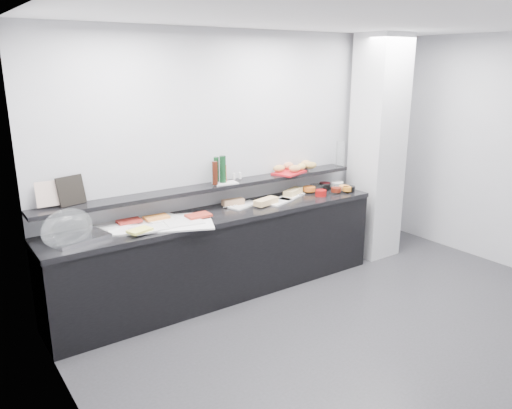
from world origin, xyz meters
TOP-DOWN VIEW (x-y plane):
  - ground at (0.00, 0.00)m, footprint 5.00×5.00m
  - back_wall at (0.00, 2.00)m, footprint 5.00×0.02m
  - ceiling at (0.00, 0.00)m, footprint 5.00×5.00m
  - column at (1.50, 1.65)m, footprint 0.50×0.50m
  - buffet_cabinet at (-0.70, 1.70)m, footprint 3.60×0.60m
  - counter_top at (-0.70, 1.70)m, footprint 3.62×0.62m
  - wall_shelf at (-0.70, 1.88)m, footprint 3.60×0.25m
  - cloche_base at (-2.14, 1.68)m, footprint 0.52×0.41m
  - cloche_dome at (-2.22, 1.67)m, footprint 0.56×0.48m
  - linen_runner at (-1.45, 1.72)m, footprint 1.24×0.93m
  - platter_meat_a at (-1.74, 1.86)m, footprint 0.37×0.29m
  - food_meat_a at (-1.63, 1.83)m, footprint 0.22×0.14m
  - platter_salmon at (-1.32, 1.80)m, footprint 0.34×0.25m
  - food_salmon at (-1.37, 1.80)m, footprint 0.23×0.15m
  - platter_cheese at (-1.54, 1.56)m, footprint 0.31×0.21m
  - food_cheese at (-1.65, 1.52)m, footprint 0.23×0.18m
  - platter_meat_b at (-1.19, 1.56)m, footprint 0.37×0.28m
  - food_meat_b at (-1.01, 1.62)m, footprint 0.24×0.15m
  - sandwich_plate_left at (-0.38, 1.77)m, footprint 0.40×0.26m
  - sandwich_food_left at (-0.48, 1.83)m, footprint 0.24×0.11m
  - tongs_left at (-0.55, 1.78)m, footprint 0.16×0.03m
  - sandwich_plate_mid at (0.01, 1.65)m, footprint 0.37×0.25m
  - sandwich_food_mid at (-0.18, 1.65)m, footprint 0.31×0.18m
  - tongs_mid at (-0.19, 1.61)m, footprint 0.16×0.03m
  - sandwich_plate_right at (0.25, 1.77)m, footprint 0.43×0.31m
  - sandwich_food_right at (0.31, 1.80)m, footprint 0.31×0.22m
  - tongs_right at (0.32, 1.75)m, footprint 0.16×0.02m
  - bowl_glass_fruit at (0.69, 1.82)m, footprint 0.20×0.20m
  - fill_glass_fruit at (0.55, 1.80)m, footprint 0.17×0.17m
  - bowl_black_jam at (0.79, 1.80)m, footprint 0.16×0.16m
  - fill_black_jam at (0.84, 1.85)m, footprint 0.17×0.17m
  - bowl_glass_cream at (0.92, 1.77)m, footprint 0.17×0.17m
  - fill_glass_cream at (0.98, 1.78)m, footprint 0.18×0.18m
  - bowl_red_jam at (0.56, 1.61)m, footprint 0.16×0.16m
  - fill_red_jam at (0.77, 1.59)m, footprint 0.14×0.14m
  - bowl_glass_salmon at (0.89, 1.64)m, footprint 0.20×0.20m
  - fill_glass_salmon at (0.92, 1.60)m, footprint 0.16×0.16m
  - bowl_black_fruit at (0.98, 1.55)m, footprint 0.12×0.12m
  - fill_black_fruit at (0.91, 1.54)m, footprint 0.12×0.12m
  - framed_print at (-2.09, 1.94)m, footprint 0.26×0.14m
  - print_art at (-2.29, 1.94)m, footprint 0.20×0.06m
  - condiment_tray at (-0.56, 1.85)m, footprint 0.27×0.19m
  - bottle_green_a at (-0.61, 1.94)m, footprint 0.06×0.06m
  - bottle_brown at (-0.69, 1.83)m, footprint 0.06×0.06m
  - bottle_green_b at (-0.58, 1.87)m, footprint 0.08×0.08m
  - bottle_hot at (-0.55, 1.87)m, footprint 0.04×0.04m
  - shaker_salt at (-0.34, 1.91)m, footprint 0.03×0.03m
  - shaker_pepper at (-0.41, 1.92)m, footprint 0.03×0.03m
  - bread_tray at (0.30, 1.86)m, footprint 0.44×0.37m
  - bread_roll_nw at (0.19, 1.92)m, footprint 0.16×0.11m
  - bread_roll_n at (0.38, 1.98)m, footprint 0.14×0.10m
  - bread_roll_ne at (0.62, 1.95)m, footprint 0.17×0.13m
  - bread_roll_s at (0.33, 1.81)m, footprint 0.16×0.13m
  - bread_roll_se at (0.60, 1.85)m, footprint 0.16×0.12m
  - bread_roll_midw at (0.46, 1.84)m, footprint 0.12×0.08m
  - carafe at (1.06, 1.84)m, footprint 0.13×0.13m

SIDE VIEW (x-z plane):
  - ground at x=0.00m, z-range 0.00..0.00m
  - buffet_cabinet at x=-0.70m, z-range 0.00..0.85m
  - counter_top at x=-0.70m, z-range 0.85..0.90m
  - linen_runner at x=-1.45m, z-range 0.90..0.91m
  - sandwich_plate_left at x=-0.38m, z-range 0.90..0.91m
  - sandwich_plate_mid at x=0.01m, z-range 0.90..0.91m
  - sandwich_plate_right at x=0.25m, z-range 0.90..0.91m
  - tongs_left at x=-0.55m, z-range 0.92..0.92m
  - tongs_mid at x=-0.19m, z-range 0.92..0.92m
  - tongs_right at x=0.32m, z-range 0.91..0.92m
  - cloche_base at x=-2.14m, z-range 0.90..0.94m
  - platter_meat_a at x=-1.74m, z-range 0.92..0.93m
  - platter_salmon at x=-1.32m, z-range 0.92..0.93m
  - platter_cheese at x=-1.54m, z-range 0.92..0.93m
  - platter_meat_b at x=-1.19m, z-range 0.92..0.93m
  - bowl_glass_fruit at x=0.69m, z-range 0.90..0.97m
  - bowl_black_jam at x=0.79m, z-range 0.90..0.97m
  - bowl_glass_cream at x=0.92m, z-range 0.90..0.97m
  - bowl_red_jam at x=0.56m, z-range 0.90..0.97m
  - bowl_glass_salmon at x=0.89m, z-range 0.90..0.97m
  - bowl_black_fruit at x=0.98m, z-range 0.90..0.97m
  - food_meat_a at x=-1.63m, z-range 0.93..0.95m
  - food_salmon at x=-1.37m, z-range 0.93..0.95m
  - food_cheese at x=-1.65m, z-range 0.93..0.95m
  - food_meat_b at x=-1.01m, z-range 0.93..0.95m
  - sandwich_food_left at x=-0.48m, z-range 0.91..0.97m
  - sandwich_food_mid at x=-0.18m, z-range 0.91..0.97m
  - sandwich_food_right at x=0.31m, z-range 0.91..0.97m
  - fill_glass_fruit at x=0.55m, z-range 0.92..0.97m
  - fill_black_jam at x=0.84m, z-range 0.92..0.97m
  - fill_glass_cream at x=0.98m, z-range 0.92..0.97m
  - fill_red_jam at x=0.77m, z-range 0.92..0.97m
  - fill_glass_salmon at x=0.92m, z-range 0.92..0.97m
  - fill_black_fruit at x=0.91m, z-range 0.92..0.97m
  - cloche_dome at x=-2.22m, z-range 0.86..1.20m
  - wall_shelf at x=-0.70m, z-range 1.11..1.15m
  - condiment_tray at x=-0.56m, z-range 1.15..1.16m
  - bread_tray at x=0.30m, z-range 1.15..1.17m
  - shaker_salt at x=-0.34m, z-range 1.16..1.23m
  - shaker_pepper at x=-0.41m, z-range 1.16..1.23m
  - bread_roll_nw at x=0.19m, z-range 1.17..1.25m
  - bread_roll_n at x=0.38m, z-range 1.17..1.25m
  - bread_roll_ne at x=0.62m, z-range 1.17..1.25m
  - bread_roll_s at x=0.33m, z-range 1.17..1.25m
  - bread_roll_se at x=0.60m, z-range 1.17..1.25m
  - bread_roll_midw at x=0.46m, z-range 1.17..1.25m
  - bottle_hot at x=-0.55m, z-range 1.16..1.34m
  - framed_print at x=-2.09m, z-range 1.15..1.41m
  - print_art at x=-2.29m, z-range 1.17..1.39m
  - bottle_brown at x=-0.69m, z-range 1.16..1.40m
  - bottle_green_a at x=-0.61m, z-range 1.16..1.42m
  - carafe at x=1.06m, z-range 1.15..1.45m
  - bottle_green_b at x=-0.58m, z-range 1.16..1.44m
  - back_wall at x=0.00m, z-range 0.00..2.70m
  - column at x=1.50m, z-range 0.00..2.70m
  - ceiling at x=0.00m, z-range 2.70..2.70m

